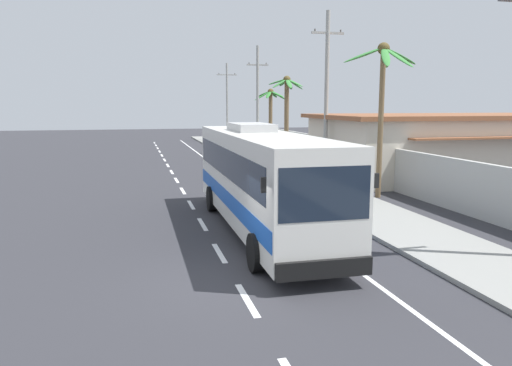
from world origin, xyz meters
name	(u,v)px	position (x,y,z in m)	size (l,w,h in m)	color
ground_plane	(234,278)	(0.00, 0.00, 0.00)	(160.00, 160.00, 0.00)	#303035
sidewalk_kerb	(331,195)	(6.80, 10.00, 0.07)	(3.20, 90.00, 0.14)	gray
lane_markings	(219,186)	(2.05, 14.38, 0.00)	(3.48, 71.00, 0.01)	white
boundary_wall	(367,163)	(10.60, 14.00, 1.09)	(0.24, 60.00, 2.18)	#B2B2AD
coach_bus_foreground	(261,176)	(1.88, 4.61, 1.93)	(2.92, 12.16, 3.70)	silver
motorcycle_beside_bus	(264,176)	(4.29, 13.20, 0.65)	(0.56, 1.96, 1.58)	black
pedestrian_near_kerb	(267,155)	(6.36, 20.17, 1.00)	(0.36, 0.36, 1.65)	gold
utility_pole_mid	(326,94)	(8.48, 15.11, 4.99)	(1.93, 0.24, 9.61)	#9E9E99
utility_pole_far	(258,99)	(8.40, 30.99, 4.89)	(1.93, 0.24, 9.46)	#9E9E99
utility_pole_distant	(227,101)	(8.65, 46.88, 4.82)	(2.39, 0.24, 9.23)	#9E9E99
palm_nearest	(287,104)	(8.99, 24.33, 4.45)	(2.64, 2.77, 6.53)	brown
palm_second	(382,82)	(8.90, 9.36, 5.43)	(3.75, 3.36, 7.21)	brown
palm_third	(271,109)	(10.35, 33.70, 4.01)	(3.27, 3.19, 5.88)	brown
roadside_building	(448,145)	(16.46, 14.85, 1.92)	(16.12, 9.43, 3.81)	beige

